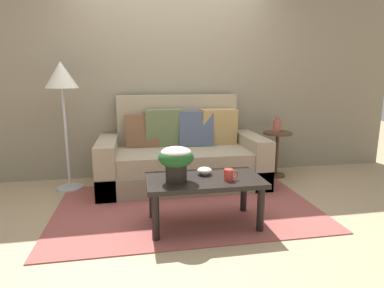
{
  "coord_description": "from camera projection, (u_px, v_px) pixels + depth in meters",
  "views": [
    {
      "loc": [
        -0.49,
        -3.06,
        1.3
      ],
      "look_at": [
        0.08,
        0.1,
        0.63
      ],
      "focal_mm": 29.82,
      "sensor_mm": 36.0,
      "label": 1
    }
  ],
  "objects": [
    {
      "name": "floor_lamp",
      "position": [
        62.0,
        84.0,
        3.55
      ],
      "size": [
        0.36,
        0.36,
        1.48
      ],
      "color": "#B2B2B7",
      "rests_on": "ground"
    },
    {
      "name": "ground_plane",
      "position": [
        186.0,
        206.0,
        3.3
      ],
      "size": [
        14.0,
        14.0,
        0.0
      ],
      "primitive_type": "plane",
      "color": "tan"
    },
    {
      "name": "wall_back",
      "position": [
        171.0,
        77.0,
        4.21
      ],
      "size": [
        6.4,
        0.12,
        2.62
      ],
      "primitive_type": "cube",
      "color": "gray",
      "rests_on": "ground"
    },
    {
      "name": "coffee_table",
      "position": [
        204.0,
        185.0,
        2.81
      ],
      "size": [
        1.01,
        0.55,
        0.44
      ],
      "color": "black",
      "rests_on": "ground"
    },
    {
      "name": "couch",
      "position": [
        182.0,
        157.0,
        3.95
      ],
      "size": [
        1.98,
        0.93,
        1.08
      ],
      "color": "gray",
      "rests_on": "ground"
    },
    {
      "name": "potted_plant",
      "position": [
        176.0,
        159.0,
        2.67
      ],
      "size": [
        0.3,
        0.3,
        0.3
      ],
      "color": "black",
      "rests_on": "coffee_table"
    },
    {
      "name": "side_table",
      "position": [
        277.0,
        146.0,
        4.23
      ],
      "size": [
        0.38,
        0.38,
        0.6
      ],
      "color": "#4C331E",
      "rests_on": "ground"
    },
    {
      "name": "snack_bowl",
      "position": [
        204.0,
        171.0,
        2.88
      ],
      "size": [
        0.14,
        0.14,
        0.07
      ],
      "color": "silver",
      "rests_on": "coffee_table"
    },
    {
      "name": "coffee_mug",
      "position": [
        229.0,
        175.0,
        2.72
      ],
      "size": [
        0.12,
        0.08,
        0.1
      ],
      "color": "red",
      "rests_on": "coffee_table"
    },
    {
      "name": "table_vase",
      "position": [
        277.0,
        126.0,
        4.17
      ],
      "size": [
        0.11,
        0.11,
        0.21
      ],
      "color": "#934C42",
      "rests_on": "side_table"
    },
    {
      "name": "area_rug",
      "position": [
        187.0,
        207.0,
        3.26
      ],
      "size": [
        2.6,
        1.63,
        0.01
      ],
      "primitive_type": "cube",
      "color": "#994C47",
      "rests_on": "ground"
    }
  ]
}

